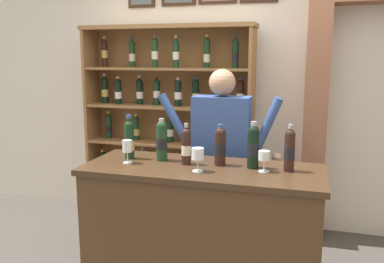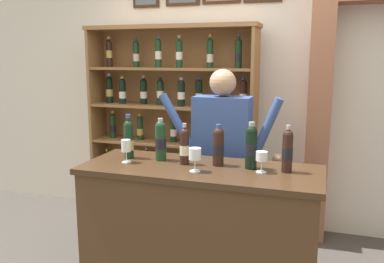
{
  "view_description": "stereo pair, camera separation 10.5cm",
  "coord_description": "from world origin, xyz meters",
  "px_view_note": "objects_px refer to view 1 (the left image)",
  "views": [
    {
      "loc": [
        0.84,
        -2.58,
        1.75
      ],
      "look_at": [
        -0.03,
        0.39,
        1.17
      ],
      "focal_mm": 38.08,
      "sensor_mm": 36.0,
      "label": 1
    },
    {
      "loc": [
        0.94,
        -2.55,
        1.75
      ],
      "look_at": [
        -0.03,
        0.39,
        1.17
      ],
      "focal_mm": 38.08,
      "sensor_mm": 36.0,
      "label": 2
    }
  ],
  "objects_px": {
    "tasting_bottle_super_tuscan": "(186,146)",
    "tasting_bottle_rosso": "(253,145)",
    "tasting_bottle_chianti": "(129,139)",
    "tasting_counter": "(202,237)",
    "tasting_bottle_prosecco": "(220,145)",
    "wine_glass_spare": "(198,155)",
    "tasting_bottle_vin_santo": "(290,149)",
    "tasting_bottle_bianco": "(162,140)",
    "wine_glass_left": "(127,148)",
    "wine_shelf": "(169,121)",
    "wine_glass_center": "(264,157)",
    "shopkeeper": "(221,147)"
  },
  "relations": [
    {
      "from": "tasting_bottle_rosso",
      "to": "wine_glass_spare",
      "type": "height_order",
      "value": "tasting_bottle_rosso"
    },
    {
      "from": "tasting_bottle_prosecco",
      "to": "tasting_bottle_rosso",
      "type": "distance_m",
      "value": 0.23
    },
    {
      "from": "tasting_counter",
      "to": "tasting_bottle_prosecco",
      "type": "height_order",
      "value": "tasting_bottle_prosecco"
    },
    {
      "from": "tasting_bottle_prosecco",
      "to": "wine_glass_spare",
      "type": "height_order",
      "value": "tasting_bottle_prosecco"
    },
    {
      "from": "tasting_counter",
      "to": "wine_glass_center",
      "type": "xyz_separation_m",
      "value": [
        0.41,
        0.0,
        0.61
      ]
    },
    {
      "from": "shopkeeper",
      "to": "tasting_bottle_rosso",
      "type": "distance_m",
      "value": 0.62
    },
    {
      "from": "wine_shelf",
      "to": "tasting_bottle_rosso",
      "type": "distance_m",
      "value": 1.62
    },
    {
      "from": "tasting_counter",
      "to": "wine_glass_center",
      "type": "relative_size",
      "value": 11.7
    },
    {
      "from": "tasting_bottle_rosso",
      "to": "wine_glass_center",
      "type": "distance_m",
      "value": 0.12
    },
    {
      "from": "tasting_bottle_bianco",
      "to": "tasting_bottle_super_tuscan",
      "type": "xyz_separation_m",
      "value": [
        0.2,
        -0.05,
        -0.02
      ]
    },
    {
      "from": "tasting_bottle_prosecco",
      "to": "wine_glass_spare",
      "type": "distance_m",
      "value": 0.22
    },
    {
      "from": "wine_shelf",
      "to": "tasting_bottle_chianti",
      "type": "bearing_deg",
      "value": -83.9
    },
    {
      "from": "tasting_bottle_super_tuscan",
      "to": "wine_glass_spare",
      "type": "relative_size",
      "value": 1.84
    },
    {
      "from": "tasting_bottle_chianti",
      "to": "tasting_bottle_rosso",
      "type": "bearing_deg",
      "value": -0.5
    },
    {
      "from": "tasting_counter",
      "to": "tasting_bottle_prosecco",
      "type": "bearing_deg",
      "value": 37.84
    },
    {
      "from": "tasting_counter",
      "to": "wine_glass_center",
      "type": "height_order",
      "value": "wine_glass_center"
    },
    {
      "from": "wine_shelf",
      "to": "tasting_counter",
      "type": "relative_size",
      "value": 1.26
    },
    {
      "from": "tasting_counter",
      "to": "tasting_bottle_vin_santo",
      "type": "distance_m",
      "value": 0.86
    },
    {
      "from": "tasting_bottle_bianco",
      "to": "tasting_bottle_prosecco",
      "type": "relative_size",
      "value": 1.07
    },
    {
      "from": "tasting_bottle_chianti",
      "to": "wine_shelf",
      "type": "bearing_deg",
      "value": 96.1
    },
    {
      "from": "wine_shelf",
      "to": "tasting_bottle_prosecco",
      "type": "relative_size",
      "value": 7.15
    },
    {
      "from": "tasting_bottle_chianti",
      "to": "tasting_bottle_rosso",
      "type": "distance_m",
      "value": 0.9
    },
    {
      "from": "tasting_bottle_rosso",
      "to": "wine_glass_spare",
      "type": "distance_m",
      "value": 0.38
    },
    {
      "from": "tasting_bottle_super_tuscan",
      "to": "tasting_bottle_rosso",
      "type": "distance_m",
      "value": 0.46
    },
    {
      "from": "shopkeeper",
      "to": "tasting_bottle_bianco",
      "type": "distance_m",
      "value": 0.6
    },
    {
      "from": "tasting_counter",
      "to": "wine_glass_left",
      "type": "xyz_separation_m",
      "value": [
        -0.53,
        -0.05,
        0.61
      ]
    },
    {
      "from": "tasting_bottle_vin_santo",
      "to": "wine_glass_center",
      "type": "relative_size",
      "value": 2.23
    },
    {
      "from": "tasting_bottle_vin_santo",
      "to": "tasting_bottle_super_tuscan",
      "type": "bearing_deg",
      "value": -178.45
    },
    {
      "from": "tasting_bottle_bianco",
      "to": "tasting_bottle_super_tuscan",
      "type": "height_order",
      "value": "tasting_bottle_bianco"
    },
    {
      "from": "tasting_counter",
      "to": "tasting_bottle_chianti",
      "type": "bearing_deg",
      "value": 172.09
    },
    {
      "from": "wine_glass_center",
      "to": "wine_shelf",
      "type": "bearing_deg",
      "value": 130.45
    },
    {
      "from": "tasting_bottle_chianti",
      "to": "tasting_bottle_vin_santo",
      "type": "height_order",
      "value": "tasting_bottle_chianti"
    },
    {
      "from": "tasting_bottle_bianco",
      "to": "wine_glass_left",
      "type": "relative_size",
      "value": 1.86
    },
    {
      "from": "wine_shelf",
      "to": "wine_glass_left",
      "type": "distance_m",
      "value": 1.37
    },
    {
      "from": "tasting_counter",
      "to": "wine_glass_left",
      "type": "relative_size",
      "value": 9.89
    },
    {
      "from": "tasting_bottle_rosso",
      "to": "tasting_bottle_bianco",
      "type": "bearing_deg",
      "value": 178.25
    },
    {
      "from": "wine_shelf",
      "to": "wine_glass_left",
      "type": "relative_size",
      "value": 12.46
    },
    {
      "from": "tasting_bottle_super_tuscan",
      "to": "wine_glass_left",
      "type": "relative_size",
      "value": 1.76
    },
    {
      "from": "wine_shelf",
      "to": "wine_glass_center",
      "type": "bearing_deg",
      "value": -49.55
    },
    {
      "from": "shopkeeper",
      "to": "tasting_bottle_rosso",
      "type": "bearing_deg",
      "value": -57.25
    },
    {
      "from": "tasting_bottle_chianti",
      "to": "tasting_counter",
      "type": "bearing_deg",
      "value": -7.91
    },
    {
      "from": "wine_shelf",
      "to": "tasting_bottle_super_tuscan",
      "type": "bearing_deg",
      "value": -65.58
    },
    {
      "from": "tasting_counter",
      "to": "tasting_bottle_chianti",
      "type": "height_order",
      "value": "tasting_bottle_chianti"
    },
    {
      "from": "tasting_bottle_chianti",
      "to": "wine_glass_center",
      "type": "distance_m",
      "value": 0.99
    },
    {
      "from": "tasting_bottle_vin_santo",
      "to": "wine_glass_spare",
      "type": "distance_m",
      "value": 0.59
    },
    {
      "from": "tasting_bottle_bianco",
      "to": "wine_glass_center",
      "type": "height_order",
      "value": "tasting_bottle_bianco"
    },
    {
      "from": "tasting_bottle_rosso",
      "to": "tasting_bottle_vin_santo",
      "type": "relative_size",
      "value": 1.02
    },
    {
      "from": "shopkeeper",
      "to": "tasting_bottle_chianti",
      "type": "bearing_deg",
      "value": -139.23
    },
    {
      "from": "tasting_counter",
      "to": "tasting_bottle_prosecco",
      "type": "xyz_separation_m",
      "value": [
        0.1,
        0.08,
        0.64
      ]
    },
    {
      "from": "tasting_bottle_super_tuscan",
      "to": "wine_glass_spare",
      "type": "xyz_separation_m",
      "value": [
        0.12,
        -0.15,
        -0.02
      ]
    }
  ]
}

